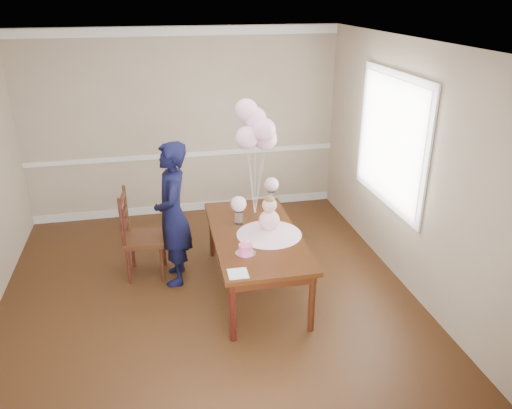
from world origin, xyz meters
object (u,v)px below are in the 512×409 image
object	(u,v)px
birthday_cake	(246,249)
woman	(173,214)
dining_table_top	(256,235)
dining_chair_seat	(145,239)

from	to	relation	value
birthday_cake	woman	world-z (taller)	woman
dining_table_top	birthday_cake	world-z (taller)	birthday_cake
woman	dining_table_top	bearing A→B (deg)	69.41
birthday_cake	dining_chair_seat	bearing A→B (deg)	135.08
dining_table_top	dining_chair_seat	distance (m)	1.35
birthday_cake	woman	distance (m)	1.06
birthday_cake	woman	bearing A→B (deg)	129.51
dining_chair_seat	woman	size ratio (longest dim) A/B	0.28
dining_table_top	woman	size ratio (longest dim) A/B	1.12
dining_table_top	dining_chair_seat	bearing A→B (deg)	155.14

